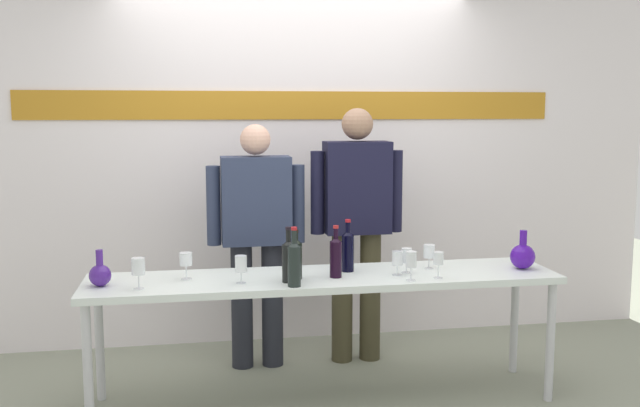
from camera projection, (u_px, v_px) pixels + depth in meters
ground_plane at (324, 400)px, 4.18m from camera, size 10.00×10.00×0.00m
back_wall at (294, 135)px, 5.17m from camera, size 5.48×0.11×3.00m
display_table at (325, 285)px, 4.09m from camera, size 2.69×0.57×0.75m
decanter_blue_left at (100, 274)px, 3.82m from camera, size 0.12×0.12×0.20m
decanter_blue_right at (523, 256)px, 4.24m from camera, size 0.15×0.15×0.23m
presenter_left at (256, 229)px, 4.62m from camera, size 0.63×0.22×1.60m
presenter_right at (357, 218)px, 4.73m from camera, size 0.62×0.22×1.70m
wine_bottle_0 at (296, 257)px, 3.99m from camera, size 0.07×0.07×0.28m
wine_bottle_1 at (288, 259)px, 3.90m from camera, size 0.07×0.07×0.31m
wine_bottle_2 at (348, 249)px, 4.17m from camera, size 0.07×0.07×0.31m
wine_bottle_3 at (336, 255)px, 4.02m from camera, size 0.07×0.07×0.30m
wine_bottle_4 at (294, 262)px, 3.81m from camera, size 0.07×0.07×0.32m
wine_glass_left_0 at (186, 260)px, 3.97m from camera, size 0.07×0.07×0.15m
wine_glass_left_1 at (138, 267)px, 3.75m from camera, size 0.07×0.07×0.17m
wine_glass_left_2 at (241, 264)px, 3.88m from camera, size 0.07×0.07×0.15m
wine_glass_right_0 at (438, 259)px, 4.00m from camera, size 0.06×0.06×0.15m
wine_glass_right_1 at (407, 256)px, 4.13m from camera, size 0.06×0.06×0.15m
wine_glass_right_2 at (411, 260)px, 3.94m from camera, size 0.06×0.06×0.16m
wine_glass_right_3 at (429, 252)px, 4.24m from camera, size 0.07×0.07×0.15m
wine_glass_right_4 at (397, 259)px, 4.07m from camera, size 0.06×0.06×0.14m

